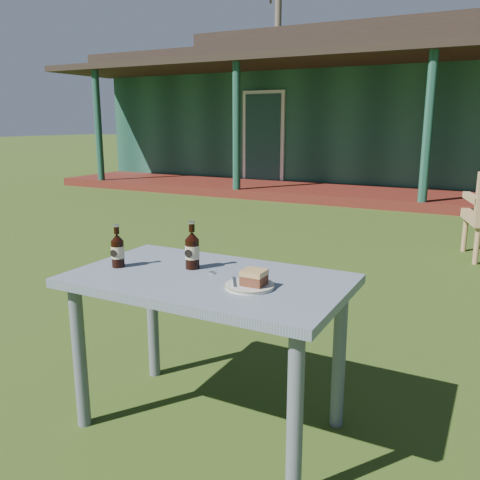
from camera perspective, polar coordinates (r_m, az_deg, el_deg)
The scene contains 10 objects.
ground at distance 3.83m, azimuth 9.11°, elevation -8.03°, with size 80.00×80.00×0.00m, color #334916.
pavilion at distance 12.84m, azimuth 23.27°, elevation 13.18°, with size 15.80×8.30×3.45m.
tree_left at distance 23.13m, azimuth 4.29°, elevation 22.79°, with size 0.28×0.28×10.50m, color brown.
cafe_table at distance 2.24m, azimuth -3.57°, elevation -6.56°, with size 1.20×0.70×0.72m.
plate at distance 2.06m, azimuth 1.10°, elevation -5.14°, with size 0.20×0.20×0.01m.
cake_slice at distance 2.04m, azimuth 1.58°, elevation -4.21°, with size 0.09×0.09×0.06m.
fork at distance 2.08m, azimuth -0.63°, elevation -4.75°, with size 0.01×0.14×0.00m, color silver.
cola_bottle_near at distance 2.31m, azimuth -5.39°, elevation -1.11°, with size 0.07×0.07×0.22m.
cola_bottle_far at distance 2.40m, azimuth -13.58°, elevation -1.11°, with size 0.06×0.06×0.20m.
bottle_cap at distance 2.25m, azimuth -3.14°, elevation -3.70°, with size 0.03×0.03×0.01m, color silver.
Camera 1 is at (1.10, -3.41, 1.38)m, focal length 38.00 mm.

